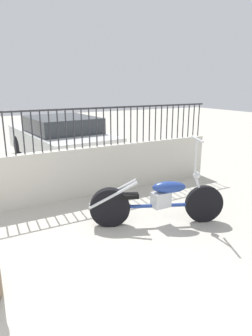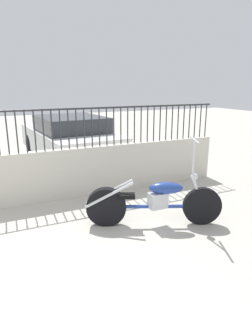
# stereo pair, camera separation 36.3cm
# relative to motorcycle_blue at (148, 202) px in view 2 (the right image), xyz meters

# --- Properties ---
(ground_plane) EXTENTS (40.00, 40.00, 0.00)m
(ground_plane) POSITION_rel_motorcycle_blue_xyz_m (-2.19, -1.22, -0.38)
(ground_plane) COLOR #B7B2A5
(motorcycle_blue) EXTENTS (1.98, 0.98, 1.36)m
(motorcycle_blue) POSITION_rel_motorcycle_blue_xyz_m (0.00, 0.00, 0.00)
(motorcycle_blue) COLOR black
(motorcycle_blue) RESTS_ON ground_plane
(car_white) EXTENTS (2.09, 4.17, 1.28)m
(car_white) POSITION_rel_motorcycle_blue_xyz_m (-0.04, 4.47, 0.28)
(car_white) COLOR black
(car_white) RESTS_ON ground_plane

